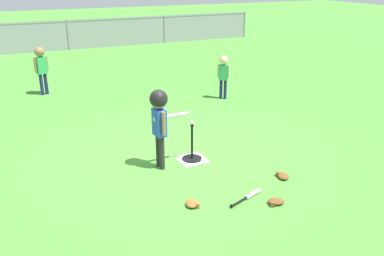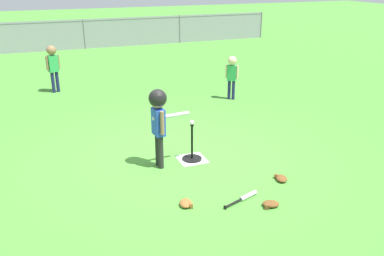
{
  "view_description": "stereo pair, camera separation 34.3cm",
  "coord_description": "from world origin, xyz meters",
  "px_view_note": "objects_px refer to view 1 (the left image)",
  "views": [
    {
      "loc": [
        -2.37,
        -5.63,
        2.87
      ],
      "look_at": [
        0.17,
        -0.17,
        0.55
      ],
      "focal_mm": 38.01,
      "sensor_mm": 36.0,
      "label": 1
    },
    {
      "loc": [
        -2.06,
        -5.76,
        2.87
      ],
      "look_at": [
        0.17,
        -0.17,
        0.55
      ],
      "focal_mm": 38.01,
      "sensor_mm": 36.0,
      "label": 2
    }
  ],
  "objects_px": {
    "fielder_near_left": "(41,64)",
    "glove_near_bats": "(276,201)",
    "batter_child": "(159,113)",
    "baseball_on_tee": "(192,122)",
    "fielder_deep_center": "(224,71)",
    "batting_tee": "(192,154)",
    "glove_by_plate": "(283,176)",
    "glove_tossed_aside": "(192,203)",
    "spare_bat_silver": "(250,196)"
  },
  "relations": [
    {
      "from": "batting_tee",
      "to": "fielder_near_left",
      "type": "bearing_deg",
      "value": 109.32
    },
    {
      "from": "batting_tee",
      "to": "glove_by_plate",
      "type": "relative_size",
      "value": 2.29
    },
    {
      "from": "spare_bat_silver",
      "to": "glove_tossed_aside",
      "type": "height_order",
      "value": "glove_tossed_aside"
    },
    {
      "from": "glove_near_bats",
      "to": "glove_tossed_aside",
      "type": "xyz_separation_m",
      "value": [
        -1.02,
        0.43,
        0.0
      ]
    },
    {
      "from": "baseball_on_tee",
      "to": "spare_bat_silver",
      "type": "bearing_deg",
      "value": -81.76
    },
    {
      "from": "glove_by_plate",
      "to": "glove_near_bats",
      "type": "distance_m",
      "value": 0.76
    },
    {
      "from": "glove_by_plate",
      "to": "glove_near_bats",
      "type": "relative_size",
      "value": 1.01
    },
    {
      "from": "fielder_near_left",
      "to": "glove_by_plate",
      "type": "distance_m",
      "value": 6.74
    },
    {
      "from": "fielder_deep_center",
      "to": "fielder_near_left",
      "type": "bearing_deg",
      "value": 150.29
    },
    {
      "from": "fielder_near_left",
      "to": "batter_child",
      "type": "bearing_deg",
      "value": -76.74
    },
    {
      "from": "batting_tee",
      "to": "fielder_near_left",
      "type": "xyz_separation_m",
      "value": [
        -1.75,
        4.98,
        0.67
      ]
    },
    {
      "from": "fielder_near_left",
      "to": "glove_by_plate",
      "type": "relative_size",
      "value": 4.46
    },
    {
      "from": "batter_child",
      "to": "glove_near_bats",
      "type": "distance_m",
      "value": 2.11
    },
    {
      "from": "fielder_near_left",
      "to": "glove_by_plate",
      "type": "height_order",
      "value": "fielder_near_left"
    },
    {
      "from": "fielder_deep_center",
      "to": "glove_by_plate",
      "type": "bearing_deg",
      "value": -106.46
    },
    {
      "from": "baseball_on_tee",
      "to": "glove_near_bats",
      "type": "distance_m",
      "value": 1.86
    },
    {
      "from": "batter_child",
      "to": "glove_tossed_aside",
      "type": "xyz_separation_m",
      "value": [
        -0.03,
        -1.23,
        -0.86
      ]
    },
    {
      "from": "batting_tee",
      "to": "glove_by_plate",
      "type": "bearing_deg",
      "value": -50.42
    },
    {
      "from": "fielder_deep_center",
      "to": "glove_by_plate",
      "type": "xyz_separation_m",
      "value": [
        -1.16,
        -3.93,
        -0.64
      ]
    },
    {
      "from": "baseball_on_tee",
      "to": "fielder_near_left",
      "type": "xyz_separation_m",
      "value": [
        -1.75,
        4.98,
        0.12
      ]
    },
    {
      "from": "fielder_near_left",
      "to": "glove_near_bats",
      "type": "height_order",
      "value": "fielder_near_left"
    },
    {
      "from": "glove_by_plate",
      "to": "glove_near_bats",
      "type": "bearing_deg",
      "value": -133.61
    },
    {
      "from": "fielder_near_left",
      "to": "spare_bat_silver",
      "type": "height_order",
      "value": "fielder_near_left"
    },
    {
      "from": "fielder_deep_center",
      "to": "glove_near_bats",
      "type": "distance_m",
      "value": 4.83
    },
    {
      "from": "glove_by_plate",
      "to": "glove_tossed_aside",
      "type": "distance_m",
      "value": 1.55
    },
    {
      "from": "batting_tee",
      "to": "glove_by_plate",
      "type": "xyz_separation_m",
      "value": [
        0.95,
        -1.15,
        -0.06
      ]
    },
    {
      "from": "baseball_on_tee",
      "to": "fielder_deep_center",
      "type": "distance_m",
      "value": 3.49
    },
    {
      "from": "fielder_near_left",
      "to": "spare_bat_silver",
      "type": "distance_m",
      "value": 6.73
    },
    {
      "from": "fielder_deep_center",
      "to": "glove_by_plate",
      "type": "height_order",
      "value": "fielder_deep_center"
    },
    {
      "from": "batter_child",
      "to": "fielder_deep_center",
      "type": "xyz_separation_m",
      "value": [
        2.67,
        2.83,
        -0.23
      ]
    },
    {
      "from": "baseball_on_tee",
      "to": "spare_bat_silver",
      "type": "height_order",
      "value": "baseball_on_tee"
    },
    {
      "from": "glove_by_plate",
      "to": "glove_tossed_aside",
      "type": "height_order",
      "value": "same"
    },
    {
      "from": "batting_tee",
      "to": "fielder_near_left",
      "type": "distance_m",
      "value": 5.32
    },
    {
      "from": "baseball_on_tee",
      "to": "glove_tossed_aside",
      "type": "bearing_deg",
      "value": -114.94
    },
    {
      "from": "fielder_deep_center",
      "to": "batter_child",
      "type": "bearing_deg",
      "value": -133.43
    },
    {
      "from": "glove_near_bats",
      "to": "glove_by_plate",
      "type": "bearing_deg",
      "value": 46.39
    },
    {
      "from": "spare_bat_silver",
      "to": "baseball_on_tee",
      "type": "bearing_deg",
      "value": 98.24
    },
    {
      "from": "batting_tee",
      "to": "glove_by_plate",
      "type": "distance_m",
      "value": 1.5
    },
    {
      "from": "baseball_on_tee",
      "to": "glove_tossed_aside",
      "type": "xyz_separation_m",
      "value": [
        -0.59,
        -1.28,
        -0.61
      ]
    },
    {
      "from": "fielder_deep_center",
      "to": "spare_bat_silver",
      "type": "height_order",
      "value": "fielder_deep_center"
    },
    {
      "from": "batting_tee",
      "to": "glove_by_plate",
      "type": "height_order",
      "value": "batting_tee"
    },
    {
      "from": "batter_child",
      "to": "glove_by_plate",
      "type": "bearing_deg",
      "value": -36.11
    },
    {
      "from": "fielder_near_left",
      "to": "spare_bat_silver",
      "type": "bearing_deg",
      "value": -73.05
    },
    {
      "from": "batter_child",
      "to": "fielder_near_left",
      "type": "distance_m",
      "value": 5.17
    },
    {
      "from": "baseball_on_tee",
      "to": "batter_child",
      "type": "distance_m",
      "value": 0.62
    },
    {
      "from": "batter_child",
      "to": "fielder_near_left",
      "type": "height_order",
      "value": "batter_child"
    },
    {
      "from": "fielder_near_left",
      "to": "glove_by_plate",
      "type": "bearing_deg",
      "value": -66.24
    },
    {
      "from": "batting_tee",
      "to": "glove_tossed_aside",
      "type": "bearing_deg",
      "value": -114.94
    },
    {
      "from": "baseball_on_tee",
      "to": "glove_near_bats",
      "type": "bearing_deg",
      "value": -75.9
    },
    {
      "from": "batter_child",
      "to": "glove_tossed_aside",
      "type": "bearing_deg",
      "value": -91.61
    }
  ]
}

